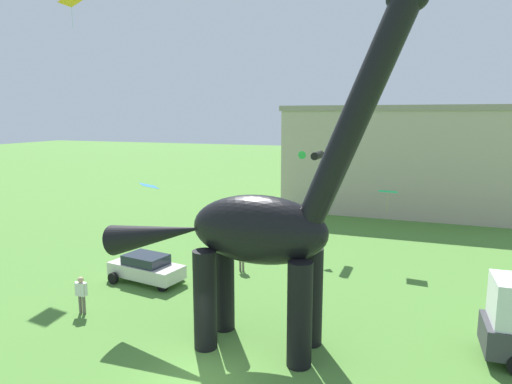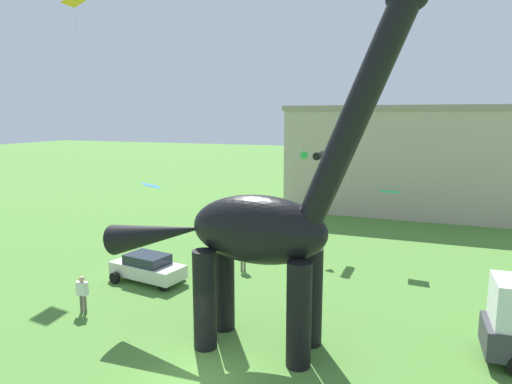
% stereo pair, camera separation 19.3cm
% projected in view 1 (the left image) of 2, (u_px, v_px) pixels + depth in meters
% --- Properties ---
extents(ground_plane, '(240.00, 240.00, 0.00)m').
position_uv_depth(ground_plane, '(202.00, 381.00, 15.85)').
color(ground_plane, '#4C7F33').
extents(dinosaur_sculpture, '(12.65, 2.68, 13.22)m').
position_uv_depth(dinosaur_sculpture, '(257.00, 229.00, 17.54)').
color(dinosaur_sculpture, black).
rests_on(dinosaur_sculpture, ground_plane).
extents(parked_sedan_left, '(4.43, 2.43, 1.55)m').
position_uv_depth(parked_sedan_left, '(146.00, 268.00, 25.15)').
color(parked_sedan_left, silver).
rests_on(parked_sedan_left, ground_plane).
extents(person_strolling_adult, '(0.66, 0.29, 1.77)m').
position_uv_depth(person_strolling_adult, '(81.00, 291.00, 21.08)').
color(person_strolling_adult, '#6B6056').
rests_on(person_strolling_adult, ground_plane).
extents(person_photographer, '(0.59, 0.26, 1.57)m').
position_uv_depth(person_photographer, '(242.00, 256.00, 26.84)').
color(person_photographer, '#6B6056').
rests_on(person_photographer, ground_plane).
extents(kite_drifting, '(1.56, 1.86, 0.55)m').
position_uv_depth(kite_drifting, '(314.00, 155.00, 30.81)').
color(kite_drifting, black).
extents(kite_trailing, '(1.26, 1.68, 2.04)m').
position_uv_depth(kite_trailing, '(71.00, 1.00, 31.00)').
color(kite_trailing, orange).
extents(kite_high_right, '(1.79, 1.79, 0.30)m').
position_uv_depth(kite_high_right, '(149.00, 186.00, 30.16)').
color(kite_high_right, '#287AE5').
extents(kite_near_high, '(1.17, 0.90, 1.40)m').
position_uv_depth(kite_near_high, '(388.00, 192.00, 27.87)').
color(kite_near_high, '#19B2B7').
extents(background_building_block, '(21.01, 10.70, 9.98)m').
position_uv_depth(background_building_block, '(398.00, 158.00, 44.33)').
color(background_building_block, '#B7A893').
rests_on(background_building_block, ground_plane).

